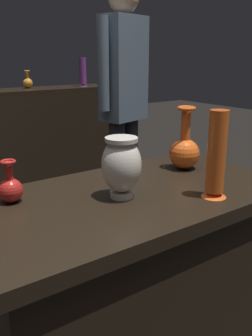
{
  "coord_description": "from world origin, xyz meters",
  "views": [
    {
      "loc": [
        -0.74,
        -1.01,
        1.28
      ],
      "look_at": [
        -0.02,
        -0.01,
        0.9
      ],
      "focal_mm": 39.58,
      "sensor_mm": 36.0,
      "label": 1
    }
  ],
  "objects_px": {
    "vase_centerpiece": "(121,165)",
    "vase_tall_behind": "(185,150)",
    "visitor_near_right": "(124,95)",
    "shelf_vase_far_right": "(83,72)",
    "vase_left_accent": "(216,157)",
    "shelf_vase_right": "(28,82)",
    "vase_right_accent": "(10,188)"
  },
  "relations": [
    {
      "from": "vase_centerpiece",
      "to": "vase_tall_behind",
      "type": "relative_size",
      "value": 0.79
    },
    {
      "from": "vase_tall_behind",
      "to": "visitor_near_right",
      "type": "xyz_separation_m",
      "value": [
        0.36,
        0.96,
        0.13
      ]
    },
    {
      "from": "vase_tall_behind",
      "to": "vase_centerpiece",
      "type": "bearing_deg",
      "value": -163.75
    },
    {
      "from": "visitor_near_right",
      "to": "shelf_vase_far_right",
      "type": "bearing_deg",
      "value": -121.48
    },
    {
      "from": "vase_left_accent",
      "to": "shelf_vase_right",
      "type": "bearing_deg",
      "value": 82.97
    },
    {
      "from": "vase_right_accent",
      "to": "shelf_vase_far_right",
      "type": "relative_size",
      "value": 0.56
    },
    {
      "from": "shelf_vase_right",
      "to": "vase_left_accent",
      "type": "bearing_deg",
      "value": -97.03
    },
    {
      "from": "vase_right_accent",
      "to": "shelf_vase_right",
      "type": "xyz_separation_m",
      "value": [
        0.9,
        2.1,
        0.19
      ]
    },
    {
      "from": "vase_left_accent",
      "to": "shelf_vase_right",
      "type": "xyz_separation_m",
      "value": [
        0.3,
        2.46,
        0.1
      ]
    },
    {
      "from": "vase_left_accent",
      "to": "vase_right_accent",
      "type": "distance_m",
      "value": 0.7
    },
    {
      "from": "vase_tall_behind",
      "to": "vase_right_accent",
      "type": "xyz_separation_m",
      "value": [
        -0.75,
        0.06,
        -0.03
      ]
    },
    {
      "from": "vase_left_accent",
      "to": "shelf_vase_right",
      "type": "height_order",
      "value": "shelf_vase_right"
    },
    {
      "from": "vase_left_accent",
      "to": "vase_right_accent",
      "type": "xyz_separation_m",
      "value": [
        -0.59,
        0.36,
        -0.09
      ]
    },
    {
      "from": "vase_right_accent",
      "to": "shelf_vase_far_right",
      "type": "distance_m",
      "value": 2.48
    },
    {
      "from": "vase_centerpiece",
      "to": "vase_left_accent",
      "type": "xyz_separation_m",
      "value": [
        0.27,
        -0.18,
        0.03
      ]
    },
    {
      "from": "vase_tall_behind",
      "to": "shelf_vase_right",
      "type": "relative_size",
      "value": 1.74
    },
    {
      "from": "vase_centerpiece",
      "to": "vase_tall_behind",
      "type": "xyz_separation_m",
      "value": [
        0.42,
        0.12,
        -0.03
      ]
    },
    {
      "from": "shelf_vase_right",
      "to": "visitor_near_right",
      "type": "height_order",
      "value": "visitor_near_right"
    },
    {
      "from": "vase_tall_behind",
      "to": "vase_left_accent",
      "type": "height_order",
      "value": "vase_left_accent"
    },
    {
      "from": "vase_centerpiece",
      "to": "visitor_near_right",
      "type": "distance_m",
      "value": 1.33
    },
    {
      "from": "vase_centerpiece",
      "to": "visitor_near_right",
      "type": "relative_size",
      "value": 0.12
    },
    {
      "from": "vase_centerpiece",
      "to": "vase_tall_behind",
      "type": "height_order",
      "value": "vase_tall_behind"
    },
    {
      "from": "shelf_vase_far_right",
      "to": "vase_centerpiece",
      "type": "bearing_deg",
      "value": -116.35
    },
    {
      "from": "shelf_vase_far_right",
      "to": "visitor_near_right",
      "type": "xyz_separation_m",
      "value": [
        -0.31,
        -1.12,
        -0.1
      ]
    },
    {
      "from": "vase_right_accent",
      "to": "shelf_vase_right",
      "type": "height_order",
      "value": "shelf_vase_right"
    },
    {
      "from": "vase_left_accent",
      "to": "shelf_vase_right",
      "type": "relative_size",
      "value": 1.95
    },
    {
      "from": "vase_left_accent",
      "to": "shelf_vase_far_right",
      "type": "distance_m",
      "value": 2.53
    },
    {
      "from": "vase_tall_behind",
      "to": "visitor_near_right",
      "type": "relative_size",
      "value": 0.16
    },
    {
      "from": "vase_tall_behind",
      "to": "shelf_vase_far_right",
      "type": "relative_size",
      "value": 1.03
    },
    {
      "from": "vase_right_accent",
      "to": "shelf_vase_right",
      "type": "relative_size",
      "value": 0.94
    },
    {
      "from": "shelf_vase_right",
      "to": "shelf_vase_far_right",
      "type": "distance_m",
      "value": 0.53
    },
    {
      "from": "vase_centerpiece",
      "to": "shelf_vase_right",
      "type": "xyz_separation_m",
      "value": [
        0.57,
        2.28,
        0.13
      ]
    }
  ]
}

